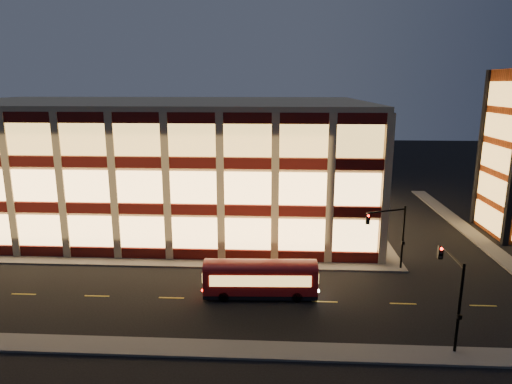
{
  "coord_description": "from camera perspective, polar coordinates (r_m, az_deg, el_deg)",
  "views": [
    {
      "loc": [
        12.46,
        -38.61,
        16.43
      ],
      "look_at": [
        9.92,
        8.0,
        5.35
      ],
      "focal_mm": 32.0,
      "sensor_mm": 36.0,
      "label": 1
    }
  ],
  "objects": [
    {
      "name": "sidewalk_near",
      "position": [
        32.84,
        -20.65,
        -17.45
      ],
      "size": [
        100.0,
        2.0,
        0.15
      ],
      "primitive_type": "cube",
      "color": "#514F4C",
      "rests_on": "ground"
    },
    {
      "name": "traffic_signal_near",
      "position": [
        32.15,
        23.32,
        -10.3
      ],
      "size": [
        0.32,
        4.45,
        6.0
      ],
      "color": "black",
      "rests_on": "ground"
    },
    {
      "name": "sidewalk_office_south",
      "position": [
        45.56,
        -17.14,
        -8.31
      ],
      "size": [
        54.0,
        2.0,
        0.15
      ],
      "primitive_type": "cube",
      "color": "#514F4C",
      "rests_on": "ground"
    },
    {
      "name": "office_building",
      "position": [
        58.34,
        -12.23,
        3.99
      ],
      "size": [
        50.45,
        30.45,
        14.5
      ],
      "color": "tan",
      "rests_on": "ground"
    },
    {
      "name": "ground",
      "position": [
        43.77,
        -13.84,
        -9.11
      ],
      "size": [
        200.0,
        200.0,
        0.0
      ],
      "primitive_type": "plane",
      "color": "black",
      "rests_on": "ground"
    },
    {
      "name": "sidewalk_tower_west",
      "position": [
        61.84,
        23.41,
        -3.12
      ],
      "size": [
        2.0,
        30.0,
        0.15
      ],
      "primitive_type": "cube",
      "color": "#514F4C",
      "rests_on": "ground"
    },
    {
      "name": "sidewalk_office_east",
      "position": [
        58.91,
        13.32,
        -3.14
      ],
      "size": [
        2.0,
        30.0,
        0.15
      ],
      "primitive_type": "cube",
      "color": "#514F4C",
      "rests_on": "ground"
    },
    {
      "name": "trolley_bus",
      "position": [
        36.5,
        0.55,
        -10.51
      ],
      "size": [
        8.95,
        2.66,
        3.0
      ],
      "rotation": [
        0.0,
        0.0,
        0.04
      ],
      "color": "#8B0709",
      "rests_on": "ground"
    },
    {
      "name": "traffic_signal_far",
      "position": [
        41.9,
        16.47,
        -4.31
      ],
      "size": [
        3.79,
        1.87,
        6.0
      ],
      "color": "black",
      "rests_on": "ground"
    }
  ]
}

